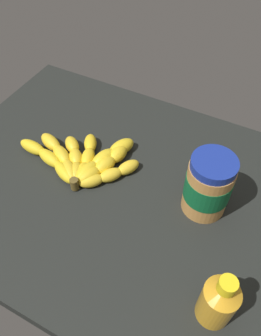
% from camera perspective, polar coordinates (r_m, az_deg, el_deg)
% --- Properties ---
extents(ground_plane, '(0.94, 0.67, 0.05)m').
position_cam_1_polar(ground_plane, '(0.81, -0.93, -4.41)').
color(ground_plane, black).
extents(banana_bunch, '(0.31, 0.20, 0.04)m').
position_cam_1_polar(banana_bunch, '(0.82, -7.92, 1.22)').
color(banana_bunch, yellow).
rests_on(banana_bunch, ground_plane).
extents(peanut_butter_jar, '(0.10, 0.10, 0.15)m').
position_cam_1_polar(peanut_butter_jar, '(0.71, 13.07, -2.94)').
color(peanut_butter_jar, '#BF8442').
rests_on(peanut_butter_jar, ground_plane).
extents(honey_bottle, '(0.06, 0.06, 0.14)m').
position_cam_1_polar(honey_bottle, '(0.62, 14.76, -21.00)').
color(honey_bottle, gold).
rests_on(honey_bottle, ground_plane).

